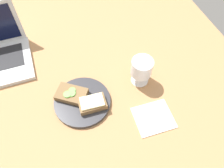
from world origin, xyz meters
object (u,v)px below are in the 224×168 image
at_px(sandwich_with_cucumber, 72,94).
at_px(sandwich_with_cheese, 92,103).
at_px(wine_glass, 142,68).
at_px(napkin, 154,118).
at_px(plate, 82,102).

relative_size(sandwich_with_cucumber, sandwich_with_cheese, 1.32).
bearing_deg(sandwich_with_cucumber, sandwich_with_cheese, -45.64).
xyz_separation_m(wine_glass, napkin, (-0.02, -0.17, -0.08)).
distance_m(plate, napkin, 0.27).
distance_m(sandwich_with_cucumber, napkin, 0.32).
relative_size(sandwich_with_cheese, napkin, 0.74).
relative_size(plate, napkin, 1.56).
bearing_deg(wine_glass, napkin, -95.84).
bearing_deg(wine_glass, plate, -174.42).
relative_size(plate, sandwich_with_cucumber, 1.60).
bearing_deg(sandwich_with_cucumber, wine_glass, -1.67).
distance_m(sandwich_with_cheese, wine_glass, 0.23).
relative_size(sandwich_with_cucumber, napkin, 0.98).
height_order(plate, sandwich_with_cucumber, sandwich_with_cucumber).
height_order(sandwich_with_cucumber, wine_glass, wine_glass).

